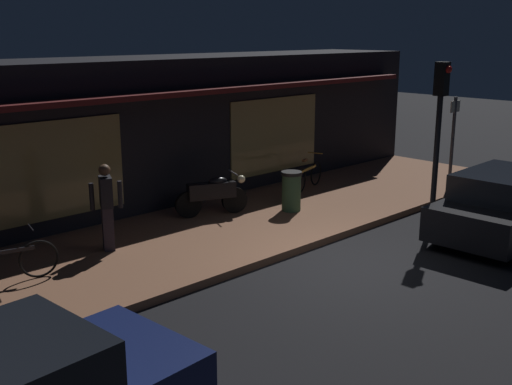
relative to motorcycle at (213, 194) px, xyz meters
name	(u,v)px	position (x,y,z in m)	size (l,w,h in m)	color
ground_plane	(346,265)	(-0.03, -3.84, -0.65)	(60.00, 60.00, 0.00)	black
sidewalk_slab	(237,226)	(-0.03, -0.84, -0.57)	(18.00, 4.00, 0.15)	brown
storefront_building	(145,131)	(-0.03, 2.55, 1.16)	(18.00, 3.30, 3.60)	black
motorcycle	(213,194)	(0.00, 0.00, 0.00)	(1.62, 0.83, 0.97)	black
bicycle_parked	(308,176)	(3.38, 0.11, -0.14)	(1.60, 0.59, 0.91)	black
bicycle_extra	(7,263)	(-5.03, -0.70, -0.14)	(1.62, 0.52, 0.91)	black
person_photographer	(107,205)	(-2.95, -0.40, 0.38)	(0.59, 0.44, 1.67)	#28232D
sign_post	(453,136)	(6.40, -2.31, 0.86)	(0.44, 0.09, 2.40)	#47474C
trash_bin	(291,191)	(1.55, -0.98, -0.03)	(0.48, 0.48, 0.93)	#2D4C33
traffic_light_pole	(439,116)	(3.15, -3.72, 1.83)	(0.24, 0.33, 3.60)	black
parked_car_far	(507,205)	(3.68, -5.14, 0.06)	(4.16, 1.90, 1.42)	black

